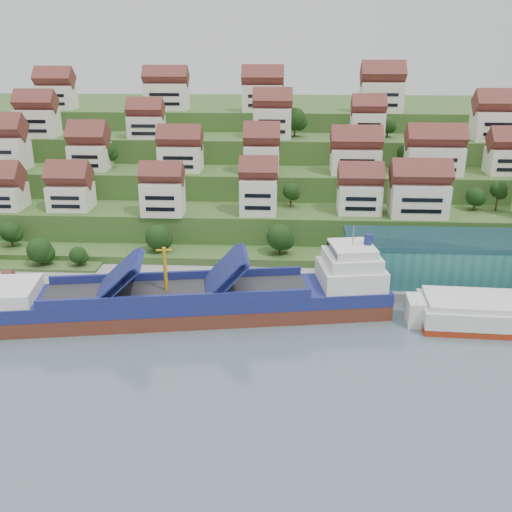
{
  "coord_description": "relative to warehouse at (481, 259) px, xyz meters",
  "views": [
    {
      "loc": [
        8.37,
        -103.83,
        52.61
      ],
      "look_at": [
        1.93,
        14.0,
        8.0
      ],
      "focal_mm": 40.0,
      "sensor_mm": 36.0,
      "label": 1
    }
  ],
  "objects": [
    {
      "name": "flagpole",
      "position": [
        -33.89,
        -7.0,
        -0.32
      ],
      "size": [
        1.28,
        0.16,
        8.0
      ],
      "color": "gray",
      "rests_on": "quay"
    },
    {
      "name": "hillside_village",
      "position": [
        -51.52,
        42.93,
        16.96
      ],
      "size": [
        158.36,
        62.47,
        29.33
      ],
      "color": "white",
      "rests_on": "ground"
    },
    {
      "name": "hillside",
      "position": [
        -52.0,
        86.55,
        3.46
      ],
      "size": [
        260.0,
        128.0,
        31.0
      ],
      "color": "#2D4C1E",
      "rests_on": "ground"
    },
    {
      "name": "ground",
      "position": [
        -52.0,
        -17.0,
        -7.2
      ],
      "size": [
        300.0,
        300.0,
        0.0
      ],
      "primitive_type": "plane",
      "color": "slate",
      "rests_on": "ground"
    },
    {
      "name": "quay",
      "position": [
        -32.0,
        -2.0,
        -6.1
      ],
      "size": [
        180.0,
        14.0,
        2.2
      ],
      "primitive_type": "cube",
      "color": "gray",
      "rests_on": "ground"
    },
    {
      "name": "hillside_trees",
      "position": [
        -64.52,
        25.81,
        8.8
      ],
      "size": [
        139.0,
        62.92,
        30.31
      ],
      "color": "#193812",
      "rests_on": "ground"
    },
    {
      "name": "second_ship",
      "position": [
        0.19,
        -18.27,
        -4.37
      ],
      "size": [
        32.83,
        13.48,
        9.37
      ],
      "rotation": [
        0.0,
        0.0,
        -0.05
      ],
      "color": "maroon",
      "rests_on": "ground"
    },
    {
      "name": "warehouse",
      "position": [
        0.0,
        0.0,
        0.0
      ],
      "size": [
        60.0,
        15.0,
        10.0
      ],
      "primitive_type": "cube",
      "color": "#276A66",
      "rests_on": "quay"
    },
    {
      "name": "cargo_ship",
      "position": [
        -60.79,
        -17.08,
        -3.79
      ],
      "size": [
        82.22,
        25.27,
        18.06
      ],
      "rotation": [
        0.0,
        0.0,
        0.16
      ],
      "color": "#5D2A1C",
      "rests_on": "ground"
    }
  ]
}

